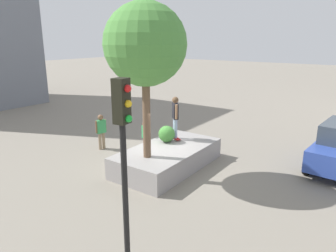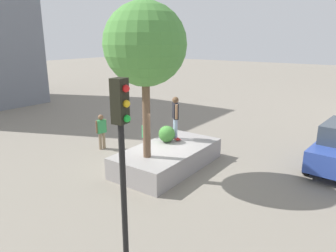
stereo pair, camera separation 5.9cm
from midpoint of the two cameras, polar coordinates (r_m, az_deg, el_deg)
name	(u,v)px [view 1 (the left image)]	position (r m, az deg, el deg)	size (l,w,h in m)	color
ground_plane	(159,166)	(13.04, -1.79, -7.21)	(120.00, 120.00, 0.00)	gray
planter_ledge	(168,157)	(12.74, -0.13, -5.72)	(4.62, 2.41, 0.84)	gray
plaza_tree	(145,45)	(10.91, -4.32, 14.41)	(2.83, 2.83, 5.44)	brown
boxwood_shrub	(167,134)	(13.18, -0.37, -1.46)	(0.70, 0.70, 0.70)	#3D7A33
skateboard	(175,138)	(13.66, 1.17, -2.13)	(0.61, 0.79, 0.07)	#A51E1E
skateboarder	(175,114)	(13.38, 1.19, 2.14)	(0.48, 0.48, 1.78)	#8C9EB7
traffic_light_corner	(124,150)	(6.11, -8.29, -4.35)	(0.31, 0.35, 4.37)	black
pedestrian_crossing	(145,135)	(14.05, -4.28, -1.68)	(0.34, 0.47, 1.54)	black
passerby_with_bag	(101,129)	(14.98, -12.15, -0.59)	(0.56, 0.28, 1.67)	#847056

